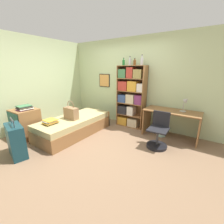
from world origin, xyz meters
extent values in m
plane|color=#84664C|center=(0.00, 0.00, 0.00)|extent=(14.00, 14.00, 0.00)
cube|color=beige|center=(0.00, 1.60, 1.30)|extent=(10.00, 0.06, 2.60)
cube|color=black|center=(-0.87, 1.56, 1.33)|extent=(0.42, 0.02, 0.43)
cube|color=#DB994C|center=(-0.87, 1.55, 1.33)|extent=(0.38, 0.01, 0.39)
cube|color=beige|center=(-2.10, 0.00, 1.30)|extent=(0.06, 10.00, 2.60)
cube|color=olive|center=(-0.74, 0.00, 0.16)|extent=(0.91, 2.03, 0.32)
cube|color=tan|center=(-0.74, 0.00, 0.39)|extent=(0.88, 2.00, 0.14)
cube|color=olive|center=(-0.74, 1.00, 0.23)|extent=(0.91, 0.04, 0.46)
cube|color=#93704C|center=(-0.71, -0.10, 0.61)|extent=(0.39, 0.18, 0.30)
torus|color=#93704C|center=(-0.71, -0.10, 0.83)|extent=(0.23, 0.02, 0.23)
cube|color=#334C84|center=(-0.84, -0.62, 0.47)|extent=(0.22, 0.28, 0.02)
cube|color=gold|center=(-0.84, -0.63, 0.48)|extent=(0.24, 0.29, 0.01)
cube|color=gold|center=(-0.82, -0.63, 0.50)|extent=(0.24, 0.32, 0.02)
cube|color=silver|center=(-0.85, -0.62, 0.52)|extent=(0.28, 0.30, 0.02)
cube|color=silver|center=(-0.85, -0.63, 0.54)|extent=(0.23, 0.29, 0.02)
cube|color=gold|center=(-0.83, -0.63, 0.56)|extent=(0.28, 0.27, 0.02)
cube|color=#143842|center=(-0.87, -1.40, 0.33)|extent=(0.63, 0.39, 0.66)
cylinder|color=#2D2D33|center=(-1.02, -1.36, 0.72)|extent=(0.01, 0.01, 0.12)
cylinder|color=#2D2D33|center=(-0.71, -1.44, 0.72)|extent=(0.01, 0.01, 0.12)
cube|color=#2D2D33|center=(-0.87, -1.40, 0.78)|extent=(0.34, 0.10, 0.02)
cube|color=olive|center=(-1.59, -0.83, 0.37)|extent=(0.59, 0.54, 0.75)
cube|color=#1E4C42|center=(-1.59, -1.11, 0.20)|extent=(0.55, 0.01, 0.33)
sphere|color=#B2A893|center=(-1.59, -1.12, 0.20)|extent=(0.02, 0.02, 0.02)
cube|color=#1E4C42|center=(-1.59, -1.11, 0.55)|extent=(0.55, 0.01, 0.33)
sphere|color=#B2A893|center=(-1.59, -1.12, 0.55)|extent=(0.02, 0.02, 0.02)
cube|color=#7A336B|center=(-1.54, -0.83, 0.76)|extent=(0.25, 0.36, 0.02)
cube|color=silver|center=(-1.53, -0.82, 0.77)|extent=(0.32, 0.35, 0.01)
cube|color=#232328|center=(-1.56, -0.83, 0.79)|extent=(0.25, 0.35, 0.02)
cube|color=#99894C|center=(-1.55, -0.83, 0.80)|extent=(0.29, 0.31, 0.01)
cube|color=#232328|center=(-1.55, -0.83, 0.82)|extent=(0.30, 0.33, 0.02)
cube|color=#427A4C|center=(-1.55, -0.83, 0.84)|extent=(0.26, 0.31, 0.02)
cube|color=olive|center=(-0.15, 1.38, 0.90)|extent=(0.02, 0.34, 1.81)
cube|color=olive|center=(0.66, 1.38, 0.90)|extent=(0.02, 0.34, 1.81)
cube|color=olive|center=(0.25, 1.55, 0.90)|extent=(0.83, 0.01, 1.81)
cube|color=olive|center=(0.25, 1.38, 0.01)|extent=(0.80, 0.34, 0.02)
cube|color=olive|center=(0.25, 1.38, 0.36)|extent=(0.80, 0.34, 0.02)
cube|color=olive|center=(0.25, 1.38, 0.72)|extent=(0.80, 0.34, 0.02)
cube|color=olive|center=(0.25, 1.38, 1.08)|extent=(0.80, 0.34, 0.02)
cube|color=olive|center=(0.25, 1.38, 1.45)|extent=(0.80, 0.34, 0.02)
cube|color=olive|center=(0.25, 1.38, 1.80)|extent=(0.80, 0.34, 0.02)
cube|color=gold|center=(0.02, 1.37, 0.14)|extent=(0.31, 0.25, 0.24)
cube|color=beige|center=(0.37, 1.37, 0.14)|extent=(0.31, 0.25, 0.25)
cube|color=#232328|center=(0.01, 1.37, 0.49)|extent=(0.29, 0.25, 0.25)
cube|color=silver|center=(0.28, 1.37, 0.50)|extent=(0.20, 0.25, 0.26)
cube|color=#334C84|center=(-0.01, 1.37, 0.85)|extent=(0.26, 0.25, 0.23)
cube|color=beige|center=(0.26, 1.37, 0.86)|extent=(0.26, 0.25, 0.26)
cube|color=#7A336B|center=(0.52, 1.37, 0.86)|extent=(0.21, 0.25, 0.27)
cube|color=#B2382D|center=(0.01, 1.37, 1.23)|extent=(0.29, 0.25, 0.27)
cube|color=gold|center=(0.31, 1.37, 1.24)|extent=(0.28, 0.25, 0.28)
cube|color=silver|center=(0.56, 1.37, 1.21)|extent=(0.17, 0.25, 0.23)
cube|color=#427A4C|center=(-0.02, 1.37, 1.58)|extent=(0.24, 0.25, 0.25)
cube|color=#B2382D|center=(0.23, 1.37, 1.61)|extent=(0.19, 0.25, 0.30)
cube|color=#99894C|center=(0.47, 1.37, 1.58)|extent=(0.24, 0.25, 0.25)
cylinder|color=#1E6B2D|center=(-0.02, 1.37, 1.88)|extent=(0.07, 0.07, 0.15)
cylinder|color=#1E6B2D|center=(-0.02, 1.37, 1.98)|extent=(0.03, 0.03, 0.05)
cylinder|color=#232328|center=(-0.02, 1.37, 2.01)|extent=(0.03, 0.03, 0.02)
cylinder|color=#B7BCC1|center=(0.15, 1.42, 1.89)|extent=(0.08, 0.08, 0.17)
cylinder|color=#B7BCC1|center=(0.15, 1.42, 2.01)|extent=(0.03, 0.03, 0.05)
cylinder|color=#232328|center=(0.15, 1.42, 2.05)|extent=(0.03, 0.03, 0.02)
cylinder|color=brown|center=(0.34, 1.34, 1.87)|extent=(0.08, 0.08, 0.13)
cylinder|color=brown|center=(0.34, 1.34, 1.96)|extent=(0.03, 0.03, 0.04)
cylinder|color=#232328|center=(0.34, 1.34, 1.99)|extent=(0.03, 0.03, 0.01)
cylinder|color=#B7BCC1|center=(0.53, 1.39, 1.90)|extent=(0.08, 0.08, 0.19)
cylinder|color=#B7BCC1|center=(0.53, 1.39, 2.03)|extent=(0.03, 0.03, 0.06)
cylinder|color=#232328|center=(0.53, 1.39, 2.07)|extent=(0.04, 0.04, 0.02)
cube|color=olive|center=(1.47, 1.26, 0.70)|extent=(1.33, 0.60, 0.02)
cube|color=olive|center=(0.82, 1.26, 0.34)|extent=(0.03, 0.56, 0.69)
cube|color=olive|center=(2.12, 1.26, 0.34)|extent=(0.03, 0.56, 0.69)
cylinder|color=#ADA89E|center=(1.70, 1.33, 0.72)|extent=(0.15, 0.15, 0.02)
cylinder|color=#ADA89E|center=(1.70, 1.33, 0.85)|extent=(0.02, 0.02, 0.26)
cone|color=#ADA89E|center=(1.75, 1.33, 1.01)|extent=(0.16, 0.13, 0.16)
cylinder|color=black|center=(1.37, 0.54, 0.03)|extent=(0.46, 0.46, 0.06)
cylinder|color=#333338|center=(1.37, 0.54, 0.21)|extent=(0.05, 0.05, 0.42)
cube|color=black|center=(1.37, 0.54, 0.43)|extent=(0.43, 0.43, 0.03)
cube|color=black|center=(1.36, 0.73, 0.62)|extent=(0.37, 0.05, 0.35)
cylinder|color=#99C1B2|center=(1.28, 1.20, 0.14)|extent=(0.22, 0.22, 0.27)
camera|label=1|loc=(2.25, -2.56, 1.73)|focal=24.00mm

